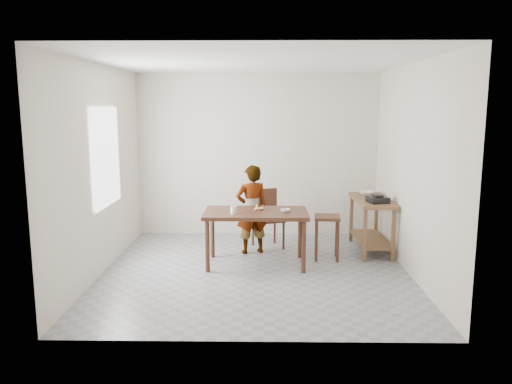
{
  "coord_description": "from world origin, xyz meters",
  "views": [
    {
      "loc": [
        0.11,
        -6.33,
        2.15
      ],
      "look_at": [
        0.0,
        0.4,
        1.0
      ],
      "focal_mm": 35.0,
      "sensor_mm": 36.0,
      "label": 1
    }
  ],
  "objects_px": {
    "child": "(252,209)",
    "dining_chair": "(268,219)",
    "prep_counter": "(371,225)",
    "dining_table": "(256,238)",
    "stool": "(327,237)"
  },
  "relations": [
    {
      "from": "dining_table",
      "to": "child",
      "type": "relative_size",
      "value": 1.06
    },
    {
      "from": "dining_chair",
      "to": "prep_counter",
      "type": "bearing_deg",
      "value": -26.46
    },
    {
      "from": "child",
      "to": "dining_chair",
      "type": "distance_m",
      "value": 0.44
    },
    {
      "from": "child",
      "to": "dining_table",
      "type": "bearing_deg",
      "value": 77.68
    },
    {
      "from": "prep_counter",
      "to": "stool",
      "type": "bearing_deg",
      "value": -149.22
    },
    {
      "from": "child",
      "to": "stool",
      "type": "distance_m",
      "value": 1.17
    },
    {
      "from": "child",
      "to": "dining_chair",
      "type": "xyz_separation_m",
      "value": [
        0.24,
        0.3,
        -0.21
      ]
    },
    {
      "from": "dining_table",
      "to": "prep_counter",
      "type": "height_order",
      "value": "prep_counter"
    },
    {
      "from": "prep_counter",
      "to": "child",
      "type": "bearing_deg",
      "value": -175.85
    },
    {
      "from": "dining_chair",
      "to": "child",
      "type": "bearing_deg",
      "value": -149.8
    },
    {
      "from": "child",
      "to": "prep_counter",
      "type": "bearing_deg",
      "value": 164.74
    },
    {
      "from": "dining_table",
      "to": "stool",
      "type": "relative_size",
      "value": 2.22
    },
    {
      "from": "dining_chair",
      "to": "stool",
      "type": "xyz_separation_m",
      "value": [
        0.83,
        -0.59,
        -0.13
      ]
    },
    {
      "from": "child",
      "to": "stool",
      "type": "bearing_deg",
      "value": 145.24
    },
    {
      "from": "dining_chair",
      "to": "dining_table",
      "type": "bearing_deg",
      "value": -121.63
    }
  ]
}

